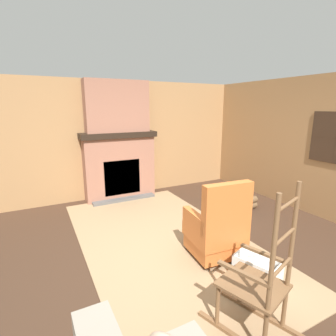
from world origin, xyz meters
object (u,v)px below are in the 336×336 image
firewood_stack (242,202)px  armchair (217,230)px  rocking_chair (258,287)px  laundry_basket (257,269)px  oil_lamp_vase (97,128)px  storage_case (124,128)px

firewood_stack → armchair: bearing=-52.5°
rocking_chair → laundry_basket: 0.79m
rocking_chair → firewood_stack: 2.92m
armchair → oil_lamp_vase: (-2.83, -0.79, 1.10)m
rocking_chair → laundry_basket: (-0.50, 0.54, -0.30)m
armchair → firewood_stack: bearing=-47.4°
firewood_stack → laundry_basket: bearing=-38.3°
firewood_stack → oil_lamp_vase: bearing=-126.7°
rocking_chair → storage_case: bearing=-20.9°
rocking_chair → armchair: bearing=-39.1°
rocking_chair → firewood_stack: size_ratio=2.69×
storage_case → oil_lamp_vase: bearing=-90.0°
armchair → rocking_chair: rocking_chair is taller
rocking_chair → firewood_stack: rocking_chair is taller
oil_lamp_vase → storage_case: bearing=90.0°
firewood_stack → storage_case: 2.76m
laundry_basket → storage_case: size_ratio=2.09×
armchair → storage_case: size_ratio=4.04×
armchair → storage_case: bearing=10.0°
oil_lamp_vase → rocking_chair: bearing=5.7°
rocking_chair → storage_case: (-3.90, 0.16, 1.03)m
armchair → laundry_basket: 0.63m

